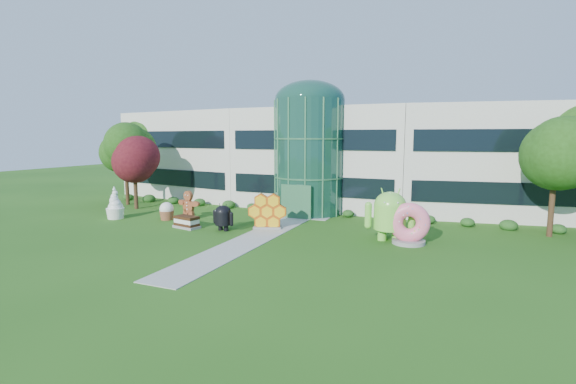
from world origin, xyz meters
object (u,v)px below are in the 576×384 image
at_px(android_green, 390,212).
at_px(donut, 409,223).
at_px(android_black, 223,216).
at_px(gingerbread, 188,205).

height_order(android_green, donut, android_green).
bearing_deg(android_black, donut, 16.57).
distance_m(android_green, donut, 1.42).
relative_size(donut, gingerbread, 1.04).
bearing_deg(android_green, android_black, 176.04).
xyz_separation_m(android_black, donut, (12.67, 1.47, 0.25)).
relative_size(android_black, gingerbread, 0.84).
height_order(android_green, android_black, android_green).
bearing_deg(android_green, gingerbread, 164.60).
relative_size(android_green, gingerbread, 1.47).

